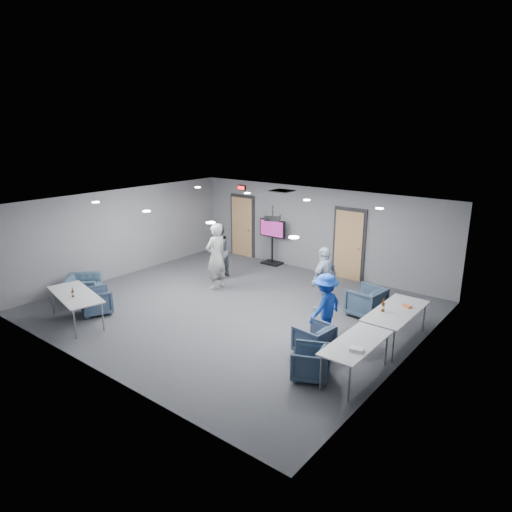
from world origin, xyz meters
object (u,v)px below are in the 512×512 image
Objects in this scene: person_d at (325,306)px; chair_front_b at (83,288)px; person_b at (218,251)px; table_right_b at (356,344)px; table_front_left at (75,295)px; bottle_right at (383,307)px; chair_right_c at (310,363)px; projector at (273,217)px; chair_right_a at (366,302)px; tv_stand at (272,239)px; chair_right_b at (314,339)px; person_a at (216,256)px; table_right_a at (396,312)px; bottle_front at (73,294)px; person_c at (324,279)px; chair_front_a at (97,301)px.

chair_front_b is (-6.30, -2.04, -0.42)m from person_d.
person_b is 6.50m from table_right_b.
table_front_left is 7.07m from bottle_right.
projector reaches higher than chair_right_c.
chair_front_b is at bearing -173.24° from projector.
table_front_left is at bearing -41.27° from chair_right_a.
chair_right_a reaches higher than table_right_b.
bottle_right is 6.23m from tv_stand.
person_b is at bearing 98.14° from table_front_left.
person_d reaches higher than chair_right_b.
tv_stand is (-4.87, 5.42, 0.55)m from chair_right_c.
projector is at bearing 87.82° from person_a.
table_right_a is 0.35m from bottle_right.
projector reaches higher than bottle_right.
bottle_right reaches higher than chair_right_b.
table_front_left is 6.83× the size of bottle_right.
table_front_left is 5.05m from projector.
chair_right_a is at bearing 43.19° from bottle_front.
chair_right_b is 1.02× the size of chair_right_c.
bottle_front is at bearing -50.65° from person_d.
table_right_a is at bearing 50.36° from bottle_right.
person_c is 2.40m from chair_right_b.
chair_right_c is (0.45, -3.32, -0.06)m from chair_right_a.
person_a reaches higher than person_b.
person_c is 3.24m from table_right_b.
bottle_right is (1.91, -0.80, 0.00)m from person_c.
chair_right_c is 0.34× the size of table_front_left.
projector reaches higher than tv_stand.
chair_front_a is (-5.14, -2.38, -0.42)m from person_d.
person_a is 4.04m from bottle_front.
person_c is 3.84× the size of projector.
projector is (-3.17, -0.22, 1.71)m from table_right_a.
tv_stand reaches higher than table_right_b.
person_b is 6.19m from chair_right_c.
person_d is at bearing 60.80° from person_b.
chair_right_c is at bearing -64.84° from projector.
table_right_b is at bearing -41.59° from tv_stand.
chair_right_a is 1.52m from bottle_right.
bottle_right is (0.90, 1.31, 0.52)m from chair_right_b.
table_right_b is (0.00, -1.90, -0.01)m from table_right_a.
chair_right_b is 1.61× the size of projector.
table_front_left is (-0.42, -4.51, -0.18)m from person_b.
chair_front_b is (-1.16, 0.34, -0.01)m from chair_front_a.
chair_right_b is (4.83, -2.32, -0.55)m from person_b.
chair_front_b is (-6.95, -0.39, 0.01)m from chair_right_c.
bottle_right is at bearing -31.39° from tv_stand.
tv_stand reaches higher than chair_front_b.
table_right_b is 0.85× the size of table_front_left.
bottle_right is (0.45, 2.18, 0.53)m from chair_right_c.
person_a is at bearing 89.31° from table_right_a.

